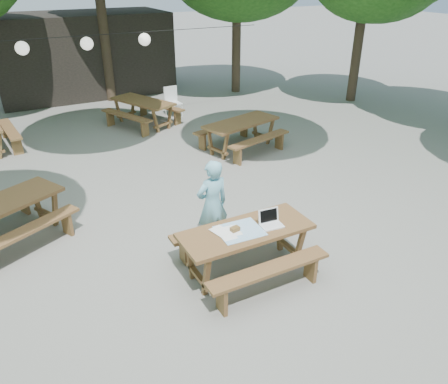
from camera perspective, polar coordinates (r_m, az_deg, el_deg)
ground at (r=8.10m, az=-4.67°, el=-4.02°), size 80.00×80.00×0.00m
pavilion at (r=17.42m, az=-17.95°, el=16.78°), size 6.00×3.00×2.80m
main_picnic_table at (r=6.69m, az=2.84°, el=-7.49°), size 2.00×1.58×0.75m
picnic_table_nw at (r=8.23m, az=-26.84°, el=-3.53°), size 2.41×2.27×0.75m
picnic_table_ne at (r=11.25m, az=2.23°, el=7.46°), size 2.23×2.00×0.75m
picnic_table_far_e at (r=13.31m, az=-10.46°, el=10.19°), size 2.21×2.37×0.75m
woman at (r=7.07m, az=-1.52°, el=-1.68°), size 0.59×0.41×1.55m
plastic_chair at (r=14.12m, az=-6.61°, el=10.88°), size 0.46×0.46×0.90m
laptop at (r=6.59m, az=6.07°, el=-3.79°), size 0.35×0.29×0.24m
tabletop_clutter at (r=6.43m, az=1.80°, el=-5.05°), size 0.74×0.58×0.08m
paper_lanterns at (r=12.77m, az=-17.42°, el=18.03°), size 9.00×0.34×0.38m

